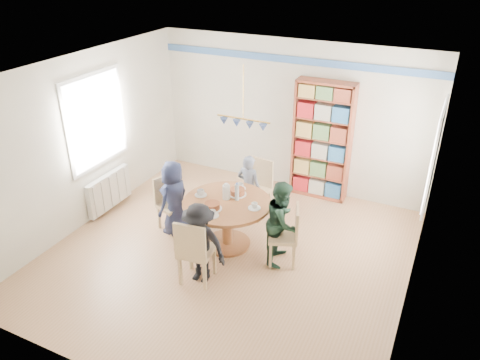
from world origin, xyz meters
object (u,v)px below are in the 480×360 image
Objects in this scene: chair_far at (258,185)px; chair_near at (194,250)px; bookshelf at (322,142)px; person_right at (282,222)px; person_near at (199,244)px; person_left at (174,198)px; dining_table at (227,213)px; chair_left at (169,200)px; chair_right at (289,233)px; radiator at (109,191)px; person_far at (249,187)px.

chair_near is at bearing -90.56° from chair_far.
chair_near is 3.23m from bookshelf.
person_near is (-0.82, -0.91, -0.04)m from person_right.
person_left is at bearing 133.87° from chair_near.
person_left is (-0.90, -0.03, 0.05)m from dining_table.
bookshelf reaches higher than person_left.
person_left reaches higher than chair_left.
person_right is at bearing 161.77° from chair_right.
person_near is (0.01, -1.93, 0.05)m from chair_far.
chair_far is at bearing -123.84° from bookshelf.
person_near is at bearing 72.97° from chair_near.
person_left is at bearing -4.32° from radiator.
bookshelf is at bearing 95.60° from chair_right.
chair_right reaches higher than dining_table.
chair_near is 0.79× the size of person_right.
person_far is 0.54× the size of bookshelf.
chair_near is at bearing 133.41° from person_right.
chair_near is (-0.02, -2.02, 0.00)m from chair_far.
chair_near reaches higher than chair_far.
chair_near is at bearing -134.68° from chair_right.
chair_left is (-1.06, 0.05, -0.07)m from dining_table.
bookshelf reaches higher than chair_near.
person_right is 1.07× the size of person_near.
dining_table is at bearing 178.89° from chair_right.
dining_table is at bearing 91.15° from chair_near.
bookshelf is at bearing 70.11° from dining_table.
bookshelf reaches higher than person_right.
person_right is 2.14m from bookshelf.
person_right reaches higher than person_far.
chair_left is 1.93m from person_right.
person_right is 1.11× the size of person_far.
person_right is at bearing 140.97° from person_far.
person_right is (1.93, -0.04, 0.14)m from chair_left.
dining_table is at bearing 91.92° from person_near.
chair_near is 0.84× the size of person_near.
person_near is at bearing 96.68° from person_far.
chair_right is at bearing -1.11° from dining_table.
person_far reaches higher than dining_table.
chair_right is 0.93× the size of chair_far.
person_near is at bearing -86.90° from dining_table.
person_left is at bearing 136.49° from person_near.
person_left is at bearing 84.95° from person_right.
chair_near is at bearing -43.89° from chair_left.
person_near is (2.34, -0.97, 0.24)m from radiator.
bookshelf is at bearing -118.89° from person_far.
person_left is 1.23m from person_far.
radiator is 0.89× the size of person_far.
chair_left is at bearing -110.67° from person_left.
chair_far is at bearing 41.71° from chair_left.
person_far is (-1.02, 0.88, 0.06)m from chair_right.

